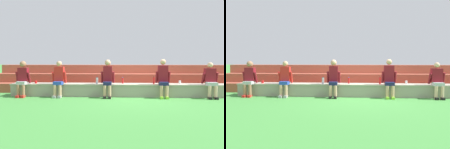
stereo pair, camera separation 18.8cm
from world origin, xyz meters
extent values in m
plane|color=#428E3D|center=(0.00, 0.00, 0.00)|extent=(80.00, 80.00, 0.00)
cube|color=gray|center=(0.00, 0.27, 0.23)|extent=(9.32, 0.54, 0.46)
cube|color=#ABA28E|center=(0.00, 0.27, 0.45)|extent=(9.36, 0.58, 0.04)
cube|color=#A24B36|center=(0.00, 1.10, 0.19)|extent=(12.10, 0.56, 0.37)
cube|color=#A24C37|center=(0.00, 1.66, 0.37)|extent=(12.10, 0.56, 0.74)
cube|color=#A9523E|center=(0.00, 2.22, 0.56)|extent=(12.10, 0.56, 1.12)
cylinder|color=#996B4C|center=(-4.27, -0.20, 0.23)|extent=(0.11, 0.11, 0.46)
cylinder|color=#996B4C|center=(-4.07, -0.20, 0.23)|extent=(0.11, 0.11, 0.46)
cube|color=red|center=(-4.27, -0.24, 0.04)|extent=(0.10, 0.22, 0.08)
cube|color=red|center=(-4.07, -0.24, 0.04)|extent=(0.10, 0.22, 0.08)
cube|color=#B2B2B7|center=(-4.17, -0.07, 0.52)|extent=(0.32, 0.31, 0.12)
cube|color=maroon|center=(-4.17, 0.04, 0.82)|extent=(0.35, 0.20, 0.50)
sphere|color=#996B4C|center=(-4.17, 0.04, 1.21)|extent=(0.23, 0.23, 0.23)
cylinder|color=maroon|center=(-4.40, 0.02, 0.71)|extent=(0.08, 0.16, 0.43)
cylinder|color=maroon|center=(-3.94, 0.02, 0.71)|extent=(0.08, 0.21, 0.42)
cylinder|color=tan|center=(-2.92, -0.20, 0.23)|extent=(0.11, 0.11, 0.46)
cylinder|color=tan|center=(-2.73, -0.20, 0.23)|extent=(0.11, 0.11, 0.46)
cube|color=#99999E|center=(-2.92, -0.24, 0.04)|extent=(0.10, 0.22, 0.08)
cube|color=#99999E|center=(-2.73, -0.24, 0.04)|extent=(0.10, 0.22, 0.08)
cube|color=#2347B2|center=(-2.82, -0.07, 0.52)|extent=(0.31, 0.31, 0.12)
cube|color=red|center=(-2.82, 0.08, 0.84)|extent=(0.35, 0.20, 0.53)
sphere|color=tan|center=(-2.82, 0.08, 1.22)|extent=(0.20, 0.20, 0.20)
cylinder|color=red|center=(-3.05, 0.06, 0.72)|extent=(0.08, 0.23, 0.42)
cylinder|color=red|center=(-2.60, 0.06, 0.72)|extent=(0.08, 0.19, 0.43)
cylinder|color=tan|center=(-1.11, -0.23, 0.23)|extent=(0.11, 0.11, 0.46)
cylinder|color=tan|center=(-0.94, -0.23, 0.23)|extent=(0.11, 0.11, 0.46)
cube|color=black|center=(-1.11, -0.27, 0.04)|extent=(0.10, 0.22, 0.08)
cube|color=black|center=(-0.94, -0.27, 0.04)|extent=(0.10, 0.22, 0.08)
cube|color=#191E47|center=(-1.02, -0.09, 0.52)|extent=(0.29, 0.34, 0.12)
cube|color=maroon|center=(-1.02, 0.10, 0.85)|extent=(0.32, 0.20, 0.56)
sphere|color=tan|center=(-1.02, 0.10, 1.26)|extent=(0.22, 0.22, 0.22)
cylinder|color=maroon|center=(-1.24, 0.08, 0.73)|extent=(0.08, 0.17, 0.43)
cylinder|color=maroon|center=(-0.81, 0.08, 0.73)|extent=(0.08, 0.19, 0.43)
cylinder|color=tan|center=(0.89, -0.20, 0.23)|extent=(0.11, 0.11, 0.46)
cylinder|color=tan|center=(1.08, -0.20, 0.23)|extent=(0.11, 0.11, 0.46)
cube|color=#8CD833|center=(0.89, -0.24, 0.04)|extent=(0.10, 0.22, 0.08)
cube|color=#8CD833|center=(1.08, -0.24, 0.04)|extent=(0.10, 0.22, 0.08)
cube|color=#191E47|center=(0.98, -0.07, 0.52)|extent=(0.31, 0.31, 0.12)
cube|color=maroon|center=(0.98, 0.11, 0.87)|extent=(0.35, 0.20, 0.59)
sphere|color=tan|center=(0.98, 0.11, 1.29)|extent=(0.21, 0.21, 0.21)
cylinder|color=maroon|center=(0.76, 0.09, 0.74)|extent=(0.08, 0.17, 0.43)
cylinder|color=maroon|center=(1.21, 0.09, 0.74)|extent=(0.08, 0.16, 0.43)
cylinder|color=#DBAD89|center=(2.55, -0.21, 0.23)|extent=(0.11, 0.11, 0.46)
cylinder|color=#DBAD89|center=(2.76, -0.21, 0.23)|extent=(0.11, 0.11, 0.46)
cube|color=black|center=(2.55, -0.25, 0.04)|extent=(0.10, 0.22, 0.08)
cube|color=black|center=(2.76, -0.25, 0.04)|extent=(0.10, 0.22, 0.08)
cube|color=#B2B2B7|center=(2.65, -0.08, 0.52)|extent=(0.34, 0.32, 0.12)
cube|color=maroon|center=(2.65, 0.09, 0.82)|extent=(0.38, 0.20, 0.49)
sphere|color=#DBAD89|center=(2.65, 0.09, 1.18)|extent=(0.19, 0.19, 0.19)
cylinder|color=maroon|center=(2.41, 0.07, 0.71)|extent=(0.08, 0.23, 0.42)
cylinder|color=maroon|center=(2.89, 0.07, 0.71)|extent=(0.08, 0.18, 0.43)
cylinder|color=red|center=(-0.48, 0.33, 0.58)|extent=(0.06, 0.06, 0.22)
cylinder|color=blue|center=(-0.48, 0.33, 0.70)|extent=(0.04, 0.04, 0.02)
cylinder|color=red|center=(0.68, 0.25, 0.59)|extent=(0.07, 0.07, 0.25)
cylinder|color=black|center=(0.68, 0.25, 0.73)|extent=(0.04, 0.04, 0.02)
cylinder|color=silver|center=(-1.44, 0.22, 0.59)|extent=(0.08, 0.08, 0.24)
cylinder|color=black|center=(-1.44, 0.22, 0.71)|extent=(0.05, 0.05, 0.02)
cylinder|color=red|center=(-3.77, 0.21, 0.52)|extent=(0.09, 0.09, 0.11)
cylinder|color=white|center=(1.65, 0.28, 0.53)|extent=(0.08, 0.08, 0.13)
camera|label=1|loc=(-0.50, -7.90, 1.42)|focal=35.11mm
camera|label=2|loc=(-0.31, -7.89, 1.42)|focal=35.11mm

